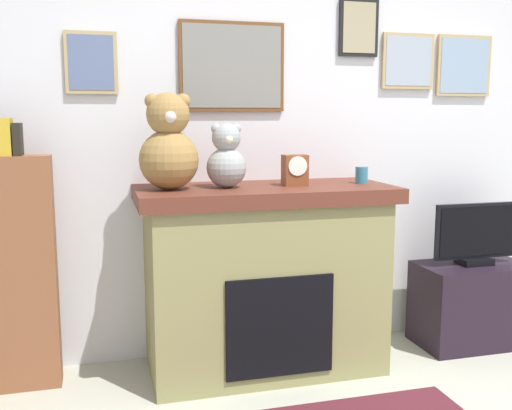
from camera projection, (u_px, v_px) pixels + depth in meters
The scene contains 9 objects.
back_wall at pixel (309, 136), 3.64m from camera, with size 5.20×0.15×2.60m.
fireplace at pixel (264, 277), 3.31m from camera, with size 1.40×0.66×1.05m.
bookshelf at pixel (5, 266), 3.03m from camera, with size 0.49×0.16×1.45m.
tv_stand at pixel (472, 304), 3.70m from camera, with size 0.69×0.40×0.51m, color black.
television at pixel (476, 235), 3.64m from camera, with size 0.56×0.14×0.38m.
candle_jar at pixel (362, 175), 3.36m from camera, with size 0.07×0.07×0.10m, color teal.
mantel_clock at pixel (295, 170), 3.24m from camera, with size 0.13×0.10×0.17m.
teddy_bear_brown at pixel (169, 146), 3.05m from camera, with size 0.31×0.31×0.50m.
teddy_bear_grey at pixel (226, 159), 3.14m from camera, with size 0.21×0.21×0.35m.
Camera 1 is at (-1.28, -1.45, 1.43)m, focal length 41.35 mm.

